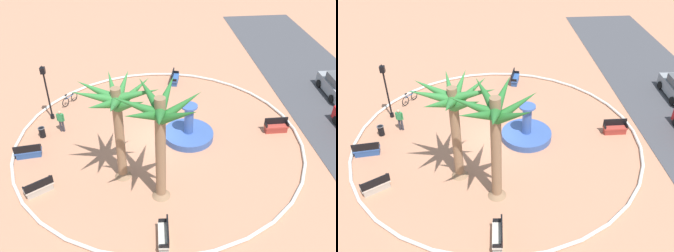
# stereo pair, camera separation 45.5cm
# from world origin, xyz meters

# --- Properties ---
(ground_plane) EXTENTS (80.00, 80.00, 0.00)m
(ground_plane) POSITION_xyz_m (0.00, 0.00, 0.00)
(ground_plane) COLOR tan
(plaza_curb) EXTENTS (18.82, 18.82, 0.20)m
(plaza_curb) POSITION_xyz_m (0.00, 0.00, 0.10)
(plaza_curb) COLOR silver
(plaza_curb) RESTS_ON ground
(fountain) EXTENTS (3.33, 3.33, 2.51)m
(fountain) POSITION_xyz_m (0.05, 1.94, 0.34)
(fountain) COLOR #38569E
(fountain) RESTS_ON ground
(palm_tree_near_fountain) EXTENTS (4.54, 4.44, 6.49)m
(palm_tree_near_fountain) POSITION_xyz_m (5.21, -0.35, 4.73)
(palm_tree_near_fountain) COLOR #8E6B4C
(palm_tree_near_fountain) RESTS_ON ground
(palm_tree_by_curb) EXTENTS (4.44, 4.56, 6.11)m
(palm_tree_by_curb) POSITION_xyz_m (3.40, -2.40, 4.65)
(palm_tree_by_curb) COLOR #8E6B4C
(palm_tree_by_curb) RESTS_ON ground
(bench_east) EXTENTS (1.67, 0.88, 1.00)m
(bench_east) POSITION_xyz_m (-7.76, 1.94, 0.35)
(bench_east) COLOR #335BA8
(bench_east) RESTS_ON ground
(bench_west) EXTENTS (1.63, 0.59, 1.00)m
(bench_west) POSITION_xyz_m (8.25, -0.44, 0.35)
(bench_west) COLOR beige
(bench_west) RESTS_ON ground
(bench_north) EXTENTS (0.69, 1.65, 1.00)m
(bench_north) POSITION_xyz_m (1.06, -8.24, 0.35)
(bench_north) COLOR #335BA8
(bench_north) RESTS_ON ground
(bench_southeast) EXTENTS (0.50, 1.60, 1.00)m
(bench_southeast) POSITION_xyz_m (-0.03, 8.00, 0.35)
(bench_southeast) COLOR #B73D33
(bench_southeast) RESTS_ON ground
(bench_southwest) EXTENTS (1.26, 1.63, 1.00)m
(bench_southwest) POSITION_xyz_m (4.32, -7.01, 0.35)
(bench_southwest) COLOR beige
(bench_southwest) RESTS_ON ground
(lamppost) EXTENTS (0.32, 0.32, 4.18)m
(lamppost) POSITION_xyz_m (-3.24, -7.47, 2.45)
(lamppost) COLOR black
(lamppost) RESTS_ON ground
(trash_bin) EXTENTS (0.46, 0.46, 0.73)m
(trash_bin) POSITION_xyz_m (-1.03, -7.77, 0.39)
(trash_bin) COLOR black
(trash_bin) RESTS_ON ground
(bicycle_red_frame) EXTENTS (1.48, 0.98, 0.94)m
(bicycle_red_frame) POSITION_xyz_m (-5.20, -6.43, 0.38)
(bicycle_red_frame) COLOR black
(bicycle_red_frame) RESTS_ON ground
(person_cyclist_helmet) EXTENTS (0.26, 0.52, 1.65)m
(person_cyclist_helmet) POSITION_xyz_m (-1.53, -6.52, 0.92)
(person_cyclist_helmet) COLOR #33333D
(person_cyclist_helmet) RESTS_ON ground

